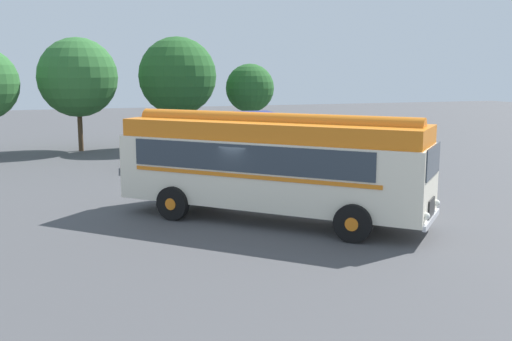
% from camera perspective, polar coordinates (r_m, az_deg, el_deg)
% --- Properties ---
extents(ground_plane, '(120.00, 120.00, 0.00)m').
position_cam_1_polar(ground_plane, '(19.76, -0.48, -4.55)').
color(ground_plane, '#474749').
extents(vintage_bus, '(8.96, 8.76, 3.49)m').
position_cam_1_polar(vintage_bus, '(19.08, 1.48, 0.75)').
color(vintage_bus, silver).
rests_on(vintage_bus, ground).
extents(car_near_left, '(2.28, 4.35, 1.66)m').
position_cam_1_polar(car_near_left, '(29.73, -8.85, 1.77)').
color(car_near_left, black).
rests_on(car_near_left, ground).
extents(car_mid_left, '(2.28, 4.35, 1.66)m').
position_cam_1_polar(car_mid_left, '(30.53, -4.20, 2.07)').
color(car_mid_left, navy).
rests_on(car_mid_left, ground).
extents(box_van, '(2.72, 5.91, 2.50)m').
position_cam_1_polar(box_van, '(32.05, 0.53, 3.37)').
color(box_van, navy).
rests_on(box_van, ground).
extents(tree_left_of_centre, '(4.68, 4.68, 6.72)m').
position_cam_1_polar(tree_left_of_centre, '(37.21, -16.56, 8.49)').
color(tree_left_of_centre, '#4C3823').
rests_on(tree_left_of_centre, ground).
extents(tree_centre, '(4.75, 4.75, 6.82)m').
position_cam_1_polar(tree_centre, '(37.28, -7.60, 8.90)').
color(tree_centre, '#4C3823').
rests_on(tree_centre, ground).
extents(tree_right_of_centre, '(3.10, 3.10, 5.22)m').
position_cam_1_polar(tree_right_of_centre, '(38.57, -0.67, 7.93)').
color(tree_right_of_centre, '#4C3823').
rests_on(tree_right_of_centre, ground).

